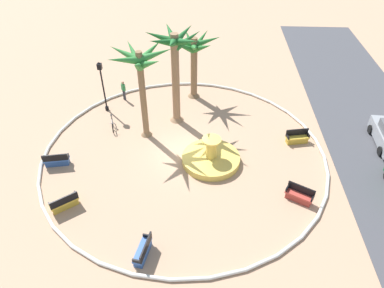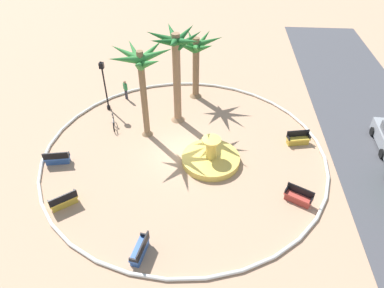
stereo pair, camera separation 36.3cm
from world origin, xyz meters
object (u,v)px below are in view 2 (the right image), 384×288
at_px(palm_tree_near_fountain, 141,69).
at_px(bench_west, 298,140).
at_px(fountain, 211,159).
at_px(bench_southwest, 64,201).
at_px(bicycle_red_frame, 114,123).
at_px(person_cyclist_helmet, 126,89).
at_px(bench_north, 298,197).
at_px(bench_east, 57,159).
at_px(bench_southeast, 140,250).
at_px(palm_tree_by_curb, 196,53).
at_px(lamppost, 104,82).
at_px(palm_tree_mid_plaza, 176,58).

height_order(palm_tree_near_fountain, bench_west, palm_tree_near_fountain).
relative_size(fountain, bench_west, 2.29).
bearing_deg(bench_southwest, bench_west, 115.35).
height_order(bicycle_red_frame, person_cyclist_helmet, person_cyclist_helmet).
relative_size(bench_north, person_cyclist_helmet, 0.97).
bearing_deg(bench_east, bench_southeast, 45.95).
bearing_deg(person_cyclist_helmet, bicycle_red_frame, -1.29).
height_order(bench_west, bench_southeast, same).
relative_size(palm_tree_by_curb, bench_east, 3.22).
bearing_deg(bench_west, palm_tree_near_fountain, -91.77).
height_order(bench_north, person_cyclist_helmet, person_cyclist_helmet).
distance_m(fountain, bench_north, 6.02).
height_order(palm_tree_near_fountain, palm_tree_by_curb, palm_tree_near_fountain).
relative_size(bench_southwest, person_cyclist_helmet, 0.93).
relative_size(bench_east, person_cyclist_helmet, 0.99).
bearing_deg(bench_north, bench_southwest, -84.57).
bearing_deg(bench_east, bicycle_red_frame, 147.48).
distance_m(bench_east, bench_southeast, 9.30).
xyz_separation_m(bench_north, bench_southeast, (4.18, -8.46, 0.00)).
height_order(bench_west, bench_southwest, same).
bearing_deg(lamppost, bench_north, 56.62).
bearing_deg(person_cyclist_helmet, bench_southeast, 14.93).
bearing_deg(palm_tree_by_curb, palm_tree_mid_plaza, -17.82).
relative_size(palm_tree_near_fountain, bench_north, 4.07).
height_order(fountain, person_cyclist_helmet, fountain).
height_order(fountain, bench_north, fountain).
distance_m(palm_tree_mid_plaza, lamppost, 6.36).
xyz_separation_m(palm_tree_near_fountain, lamppost, (-3.06, -3.65, -2.74)).
bearing_deg(palm_tree_mid_plaza, bench_west, 75.14).
relative_size(fountain, palm_tree_by_curb, 0.71).
bearing_deg(bench_west, bench_north, -8.83).
bearing_deg(bench_west, palm_tree_by_curb, -127.84).
bearing_deg(lamppost, bench_east, -14.25).
bearing_deg(palm_tree_mid_plaza, bench_north, 45.04).
bearing_deg(palm_tree_near_fountain, palm_tree_by_curb, 150.10).
bearing_deg(bicycle_red_frame, palm_tree_by_curb, 129.74).
distance_m(palm_tree_near_fountain, bench_southwest, 9.31).
height_order(palm_tree_mid_plaza, bench_north, palm_tree_mid_plaza).
distance_m(palm_tree_near_fountain, palm_tree_by_curb, 6.49).
distance_m(bench_west, bench_southeast, 13.43).
height_order(palm_tree_by_curb, lamppost, palm_tree_by_curb).
relative_size(palm_tree_by_curb, lamppost, 1.29).
relative_size(bench_southwest, lamppost, 0.38).
distance_m(fountain, bicycle_red_frame, 8.05).
bearing_deg(palm_tree_mid_plaza, lamppost, -100.90).
bearing_deg(bench_west, bench_southeast, -43.92).
height_order(palm_tree_mid_plaza, lamppost, palm_tree_mid_plaza).
height_order(palm_tree_near_fountain, lamppost, palm_tree_near_fountain).
xyz_separation_m(palm_tree_by_curb, person_cyclist_helmet, (0.84, -5.71, -2.90)).
bearing_deg(fountain, lamppost, -124.73).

